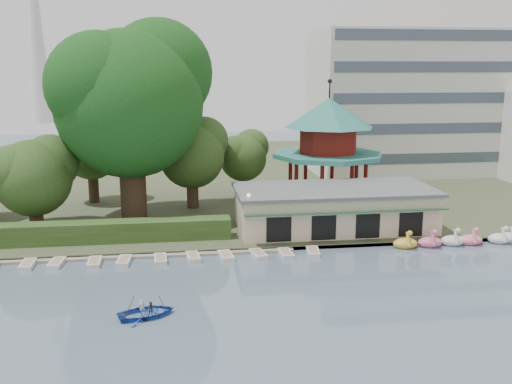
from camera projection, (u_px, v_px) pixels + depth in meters
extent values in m
plane|color=slate|center=(265.00, 349.00, 31.75)|extent=(220.00, 220.00, 0.00)
cube|color=#424930|center=(210.00, 175.00, 82.01)|extent=(220.00, 70.00, 0.40)
cube|color=gray|center=(234.00, 250.00, 48.45)|extent=(220.00, 0.60, 0.30)
cube|color=gray|center=(89.00, 257.00, 46.74)|extent=(34.00, 1.60, 0.24)
cube|color=beige|center=(334.00, 209.00, 53.91)|extent=(18.00, 8.00, 3.60)
cube|color=#595B5E|center=(334.00, 189.00, 53.49)|extent=(18.60, 8.60, 0.30)
cube|color=#194C2D|center=(347.00, 212.00, 49.58)|extent=(18.00, 1.59, 0.45)
cylinder|color=beige|center=(327.00, 198.00, 64.11)|extent=(10.40, 10.40, 1.20)
cylinder|color=#287169|center=(328.00, 155.00, 63.07)|extent=(12.40, 12.40, 0.50)
cylinder|color=maroon|center=(328.00, 140.00, 62.71)|extent=(6.40, 6.40, 2.80)
cone|color=#287169|center=(329.00, 113.00, 62.07)|extent=(10.00, 10.00, 3.20)
cylinder|color=black|center=(330.00, 90.00, 61.54)|extent=(0.16, 0.16, 1.80)
cube|color=silver|center=(418.00, 102.00, 81.94)|extent=(30.00, 14.00, 20.00)
cone|color=silver|center=(34.00, 12.00, 155.08)|extent=(6.00, 6.00, 60.00)
cube|color=#314E1F|center=(58.00, 233.00, 49.27)|extent=(30.00, 2.00, 1.80)
cylinder|color=black|center=(249.00, 219.00, 49.81)|extent=(0.12, 0.12, 4.00)
sphere|color=beige|center=(249.00, 195.00, 49.36)|extent=(0.36, 0.36, 0.36)
cylinder|color=#3A281C|center=(132.00, 174.00, 56.54)|extent=(2.58, 2.58, 9.24)
sphere|color=#184816|center=(129.00, 104.00, 55.08)|extent=(14.35, 14.35, 14.35)
sphere|color=#184816|center=(159.00, 73.00, 56.91)|extent=(10.76, 10.76, 10.76)
sphere|color=#184816|center=(100.00, 85.00, 52.95)|extent=(10.05, 10.05, 10.05)
cylinder|color=#3A281C|center=(36.00, 208.00, 53.97)|extent=(1.30, 1.30, 3.88)
sphere|color=#314E1F|center=(33.00, 178.00, 53.35)|extent=(7.22, 7.22, 7.22)
sphere|color=#314E1F|center=(50.00, 163.00, 54.33)|extent=(5.42, 5.42, 5.42)
sphere|color=#314E1F|center=(16.00, 172.00, 52.32)|extent=(5.05, 5.05, 5.05)
cylinder|color=#3A281C|center=(193.00, 187.00, 61.72)|extent=(1.26, 1.26, 4.58)
sphere|color=#314E1F|center=(192.00, 156.00, 60.99)|extent=(7.02, 7.02, 7.02)
sphere|color=#314E1F|center=(204.00, 141.00, 61.89)|extent=(5.27, 5.27, 5.27)
sphere|color=#314E1F|center=(180.00, 148.00, 59.95)|extent=(4.91, 4.91, 4.91)
cylinder|color=#3A281C|center=(243.00, 182.00, 66.48)|extent=(0.98, 0.98, 3.79)
sphere|color=#314E1F|center=(243.00, 158.00, 65.88)|extent=(5.45, 5.45, 5.45)
sphere|color=#314E1F|center=(251.00, 146.00, 66.56)|extent=(4.09, 4.09, 4.09)
sphere|color=#314E1F|center=(235.00, 152.00, 65.06)|extent=(3.82, 3.82, 3.82)
cylinder|color=#3A281C|center=(93.00, 182.00, 64.09)|extent=(1.15, 1.15, 4.71)
sphere|color=#314E1F|center=(91.00, 151.00, 63.34)|extent=(6.39, 6.39, 6.39)
sphere|color=#314E1F|center=(103.00, 136.00, 64.12)|extent=(4.79, 4.79, 4.79)
sphere|color=#314E1F|center=(79.00, 144.00, 62.37)|extent=(4.47, 4.47, 4.47)
ellipsoid|color=gold|center=(405.00, 244.00, 49.58)|extent=(2.16, 1.44, 0.99)
cylinder|color=gold|center=(408.00, 239.00, 48.93)|extent=(0.26, 0.79, 1.29)
sphere|color=gold|center=(410.00, 233.00, 48.50)|extent=(0.44, 0.44, 0.44)
ellipsoid|color=#D36287|center=(430.00, 242.00, 49.89)|extent=(2.16, 1.44, 0.99)
cylinder|color=#D36287|center=(433.00, 238.00, 49.24)|extent=(0.26, 0.79, 1.29)
sphere|color=#D36287|center=(435.00, 232.00, 48.81)|extent=(0.44, 0.44, 0.44)
ellipsoid|color=silver|center=(453.00, 241.00, 50.35)|extent=(2.16, 1.44, 0.99)
cylinder|color=silver|center=(456.00, 237.00, 49.70)|extent=(0.26, 0.79, 1.29)
sphere|color=silver|center=(458.00, 230.00, 49.27)|extent=(0.44, 0.44, 0.44)
ellipsoid|color=pink|center=(470.00, 240.00, 50.57)|extent=(2.16, 1.44, 0.99)
cylinder|color=pink|center=(474.00, 236.00, 49.92)|extent=(0.26, 0.79, 1.29)
sphere|color=pink|center=(477.00, 230.00, 49.49)|extent=(0.44, 0.44, 0.44)
ellipsoid|color=silver|center=(500.00, 239.00, 50.94)|extent=(2.16, 1.44, 0.99)
cylinder|color=silver|center=(504.00, 235.00, 50.29)|extent=(0.26, 0.79, 1.29)
sphere|color=silver|center=(506.00, 229.00, 49.87)|extent=(0.44, 0.44, 0.44)
ellipsoid|color=silver|center=(508.00, 238.00, 51.18)|extent=(2.16, 1.44, 0.99)
cube|color=beige|center=(28.00, 264.00, 44.83)|extent=(1.02, 2.31, 0.36)
cube|color=beige|center=(56.00, 263.00, 45.15)|extent=(1.20, 2.38, 0.36)
cube|color=beige|center=(94.00, 262.00, 45.32)|extent=(1.04, 2.32, 0.36)
cube|color=beige|center=(124.00, 261.00, 45.65)|extent=(1.19, 2.37, 0.36)
cube|color=beige|center=(161.00, 259.00, 46.07)|extent=(1.12, 2.35, 0.36)
cube|color=beige|center=(193.00, 257.00, 46.63)|extent=(1.25, 2.40, 0.36)
cube|color=beige|center=(226.00, 256.00, 46.88)|extent=(1.30, 2.42, 0.36)
cube|color=beige|center=(258.00, 254.00, 47.34)|extent=(1.38, 2.44, 0.36)
cube|color=beige|center=(286.00, 254.00, 47.44)|extent=(1.11, 2.35, 0.36)
cube|color=beige|center=(313.00, 252.00, 47.94)|extent=(1.31, 2.42, 0.36)
imported|color=#264CA7|center=(147.00, 309.00, 35.79)|extent=(5.80, 4.79, 1.04)
imported|color=silver|center=(142.00, 307.00, 35.93)|extent=(0.41, 0.32, 0.99)
imported|color=#2C2D45|center=(151.00, 309.00, 35.62)|extent=(0.54, 0.47, 0.96)
cylinder|color=#3A281C|center=(127.00, 312.00, 35.66)|extent=(0.94, 0.29, 2.01)
cylinder|color=#3A281C|center=(166.00, 310.00, 35.99)|extent=(0.94, 0.29, 2.01)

